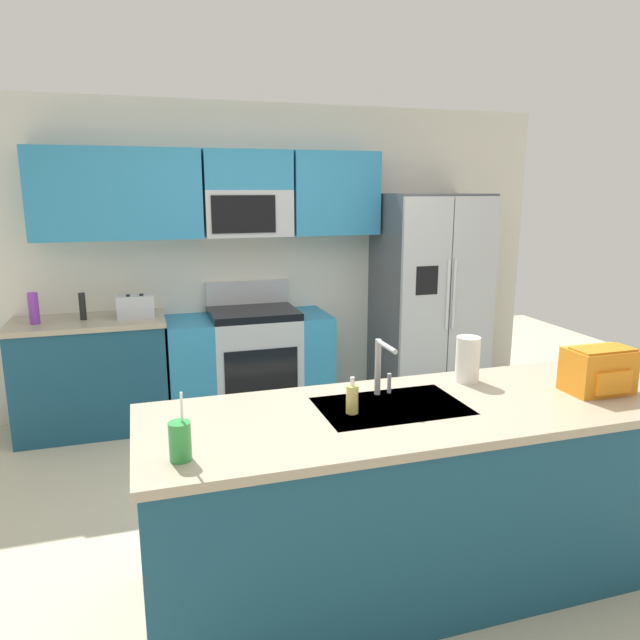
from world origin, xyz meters
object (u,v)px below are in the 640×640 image
object	(u,v)px
toaster	(135,306)
backpack	(599,369)
sink_faucet	(382,363)
paper_towel_roll	(468,359)
drink_cup_green	(180,441)
soap_dispenser	(352,399)
range_oven	(250,362)
refrigerator	(429,298)
bottle_purple	(34,308)
pepper_mill	(83,306)

from	to	relation	value
toaster	backpack	distance (m)	3.32
sink_faucet	paper_towel_roll	bearing A→B (deg)	8.18
drink_cup_green	soap_dispenser	distance (m)	0.82
range_oven	refrigerator	distance (m)	1.72
range_oven	soap_dispenser	xyz separation A→B (m)	(0.02, -2.45, 0.53)
refrigerator	toaster	bearing A→B (deg)	179.56
drink_cup_green	sink_faucet	bearing A→B (deg)	23.14
refrigerator	sink_faucet	size ratio (longest dim) A/B	6.56
soap_dispenser	paper_towel_roll	world-z (taller)	paper_towel_roll
toaster	sink_faucet	distance (m)	2.50
paper_towel_roll	drink_cup_green	bearing A→B (deg)	-161.74
bottle_purple	soap_dispenser	distance (m)	2.91
range_oven	bottle_purple	xyz separation A→B (m)	(-1.63, -0.05, 0.58)
drink_cup_green	paper_towel_roll	distance (m)	1.59
toaster	sink_faucet	world-z (taller)	sink_faucet
soap_dispenser	backpack	xyz separation A→B (m)	(1.27, -0.10, 0.05)
soap_dispenser	backpack	world-z (taller)	backpack
toaster	drink_cup_green	xyz separation A→B (m)	(0.14, -2.65, -0.01)
pepper_mill	backpack	xyz separation A→B (m)	(2.58, -2.55, 0.01)
toaster	soap_dispenser	bearing A→B (deg)	-69.08
sink_faucet	drink_cup_green	world-z (taller)	sink_faucet
pepper_mill	soap_dispenser	xyz separation A→B (m)	(1.31, -2.45, -0.04)
refrigerator	paper_towel_roll	world-z (taller)	refrigerator
sink_faucet	soap_dispenser	size ratio (longest dim) A/B	1.66
drink_cup_green	pepper_mill	bearing A→B (deg)	101.09
range_oven	sink_faucet	size ratio (longest dim) A/B	4.82
drink_cup_green	paper_towel_roll	world-z (taller)	drink_cup_green
bottle_purple	backpack	size ratio (longest dim) A/B	0.74
sink_faucet	soap_dispenser	distance (m)	0.29
toaster	pepper_mill	distance (m)	0.39
pepper_mill	toaster	bearing A→B (deg)	-7.32
refrigerator	drink_cup_green	xyz separation A→B (m)	(-2.41, -2.63, 0.05)
bottle_purple	sink_faucet	size ratio (longest dim) A/B	0.84
toaster	backpack	bearing A→B (deg)	-48.77
refrigerator	toaster	distance (m)	2.55
paper_towel_roll	pepper_mill	bearing A→B (deg)	132.81
range_oven	pepper_mill	world-z (taller)	pepper_mill
pepper_mill	drink_cup_green	bearing A→B (deg)	-78.91
pepper_mill	refrigerator	bearing A→B (deg)	-1.35
bottle_purple	sink_faucet	world-z (taller)	sink_faucet
range_oven	paper_towel_roll	size ratio (longest dim) A/B	5.67
refrigerator	soap_dispenser	xyz separation A→B (m)	(-1.63, -2.38, 0.04)
range_oven	sink_faucet	bearing A→B (deg)	-84.21
range_oven	soap_dispenser	distance (m)	2.51
pepper_mill	bottle_purple	distance (m)	0.34
sink_faucet	soap_dispenser	xyz separation A→B (m)	(-0.22, -0.17, -0.10)
toaster	bottle_purple	world-z (taller)	bottle_purple
sink_faucet	range_oven	bearing A→B (deg)	95.79
pepper_mill	paper_towel_roll	distance (m)	3.00
refrigerator	bottle_purple	bearing A→B (deg)	179.60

